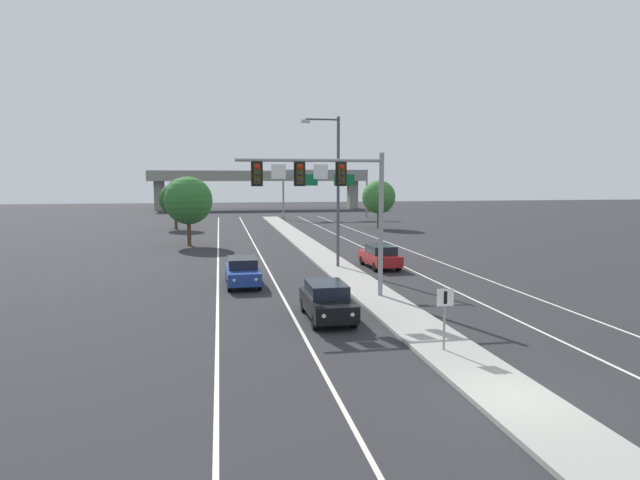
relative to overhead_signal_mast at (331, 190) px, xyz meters
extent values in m
plane|color=#28282B|center=(2.40, -13.31, -5.50)|extent=(260.00, 260.00, 0.00)
cube|color=#9E9B93|center=(2.40, 4.69, -5.42)|extent=(2.40, 110.00, 0.15)
cube|color=silver|center=(-2.30, 11.69, -5.49)|extent=(0.14, 100.00, 0.01)
cube|color=silver|center=(7.10, 11.69, -5.49)|extent=(0.14, 100.00, 0.01)
cube|color=silver|center=(-5.60, 11.69, -5.49)|extent=(0.14, 100.00, 0.01)
cube|color=silver|center=(10.40, 11.69, -5.49)|extent=(0.14, 100.00, 0.01)
cylinder|color=gray|center=(2.57, 0.01, -1.75)|extent=(0.24, 0.24, 7.20)
cylinder|color=gray|center=(-1.04, 0.01, 1.45)|extent=(7.22, 0.16, 0.16)
cube|color=black|center=(0.51, 0.05, 0.80)|extent=(0.56, 0.06, 1.20)
cube|color=#38330F|center=(0.51, 0.01, 0.80)|extent=(0.32, 0.32, 1.00)
sphere|color=red|center=(0.51, -0.16, 1.12)|extent=(0.22, 0.22, 0.22)
sphere|color=#282828|center=(0.51, -0.16, 0.80)|extent=(0.22, 0.22, 0.22)
sphere|color=#282828|center=(0.51, -0.16, 0.48)|extent=(0.22, 0.22, 0.22)
cube|color=black|center=(-1.55, 0.05, 0.80)|extent=(0.56, 0.06, 1.20)
cube|color=#38330F|center=(-1.55, 0.01, 0.80)|extent=(0.32, 0.32, 1.00)
sphere|color=red|center=(-1.55, -0.16, 1.12)|extent=(0.22, 0.22, 0.22)
sphere|color=#282828|center=(-1.55, -0.16, 0.80)|extent=(0.22, 0.22, 0.22)
sphere|color=#282828|center=(-1.55, -0.16, 0.48)|extent=(0.22, 0.22, 0.22)
cube|color=black|center=(-3.62, 0.05, 0.80)|extent=(0.56, 0.06, 1.20)
cube|color=#38330F|center=(-3.62, 0.01, 0.80)|extent=(0.32, 0.32, 1.00)
sphere|color=red|center=(-3.62, -0.16, 1.12)|extent=(0.22, 0.22, 0.22)
sphere|color=#282828|center=(-3.62, -0.16, 0.80)|extent=(0.22, 0.22, 0.22)
sphere|color=#282828|center=(-3.62, -0.16, 0.48)|extent=(0.22, 0.22, 0.22)
cube|color=white|center=(-0.52, -0.01, 0.90)|extent=(0.70, 0.04, 0.70)
cube|color=white|center=(-2.58, -0.01, 0.90)|extent=(0.70, 0.04, 0.70)
cylinder|color=gray|center=(2.16, -9.02, -4.25)|extent=(0.08, 0.08, 2.20)
cube|color=white|center=(2.16, -9.05, -3.50)|extent=(0.60, 0.03, 0.60)
cube|color=black|center=(2.16, -9.07, -3.50)|extent=(0.12, 0.01, 0.44)
cylinder|color=#4C4C51|center=(2.45, 9.59, -0.35)|extent=(0.20, 0.20, 10.00)
cylinder|color=#4C4C51|center=(1.35, 9.59, 4.45)|extent=(2.20, 0.12, 0.12)
cube|color=#B7B7B2|center=(0.25, 9.59, 4.30)|extent=(0.56, 0.28, 0.20)
cube|color=black|center=(-0.91, -3.70, -4.83)|extent=(1.81, 4.40, 0.70)
cube|color=black|center=(-0.91, -3.48, -4.20)|extent=(1.59, 2.38, 0.56)
sphere|color=#EAE5C6|center=(-0.33, -5.88, -4.78)|extent=(0.18, 0.18, 0.18)
sphere|color=#EAE5C6|center=(-1.49, -5.88, -4.78)|extent=(0.18, 0.18, 0.18)
cylinder|color=black|center=(-0.11, -5.20, -5.18)|extent=(0.22, 0.64, 0.64)
cylinder|color=black|center=(-1.71, -5.20, -5.18)|extent=(0.22, 0.64, 0.64)
cylinder|color=black|center=(-0.11, -2.20, -5.18)|extent=(0.22, 0.64, 0.64)
cylinder|color=black|center=(-1.71, -2.20, -5.18)|extent=(0.22, 0.64, 0.64)
cube|color=navy|center=(-4.19, 4.58, -4.83)|extent=(1.89, 4.44, 0.70)
cube|color=black|center=(-4.20, 4.80, -4.20)|extent=(1.63, 2.41, 0.56)
sphere|color=#EAE5C6|center=(-3.57, 2.41, -4.78)|extent=(0.18, 0.18, 0.18)
sphere|color=#EAE5C6|center=(-4.73, 2.39, -4.78)|extent=(0.18, 0.18, 0.18)
cylinder|color=black|center=(-3.36, 3.10, -5.18)|extent=(0.23, 0.64, 0.64)
cylinder|color=black|center=(-4.96, 3.06, -5.18)|extent=(0.23, 0.64, 0.64)
cylinder|color=black|center=(-3.42, 6.10, -5.18)|extent=(0.23, 0.64, 0.64)
cylinder|color=black|center=(-5.02, 6.06, -5.18)|extent=(0.23, 0.64, 0.64)
cube|color=maroon|center=(5.30, 9.23, -4.83)|extent=(1.93, 4.45, 0.70)
cube|color=black|center=(5.30, 9.01, -4.20)|extent=(1.65, 2.42, 0.56)
sphere|color=#EAE5C6|center=(4.66, 11.39, -4.78)|extent=(0.18, 0.18, 0.18)
sphere|color=#EAE5C6|center=(5.81, 11.42, -4.78)|extent=(0.18, 0.18, 0.18)
cylinder|color=black|center=(4.45, 10.70, -5.18)|extent=(0.24, 0.65, 0.64)
cylinder|color=black|center=(6.05, 10.75, -5.18)|extent=(0.24, 0.65, 0.64)
cylinder|color=black|center=(4.54, 7.70, -5.18)|extent=(0.24, 0.65, 0.64)
cylinder|color=black|center=(6.14, 7.75, -5.18)|extent=(0.24, 0.65, 0.64)
cylinder|color=gray|center=(4.10, 55.93, -1.75)|extent=(0.28, 0.28, 7.50)
cylinder|color=gray|center=(17.10, 55.93, -1.75)|extent=(0.28, 0.28, 7.50)
cube|color=gray|center=(10.60, 55.93, 1.60)|extent=(13.00, 0.36, 0.70)
cube|color=#0F6033|center=(7.74, 55.73, 0.40)|extent=(3.20, 0.08, 1.70)
cube|color=#0F6033|center=(13.46, 55.73, 0.40)|extent=(3.20, 0.08, 1.70)
cube|color=gray|center=(2.40, 83.43, 0.70)|extent=(42.40, 6.40, 1.10)
cube|color=gray|center=(2.40, 80.43, 1.70)|extent=(42.40, 0.36, 0.90)
cube|color=gray|center=(-16.80, 83.43, -2.67)|extent=(1.80, 2.40, 5.65)
cube|color=gray|center=(21.60, 83.43, -2.67)|extent=(1.80, 2.40, 5.65)
cylinder|color=#4C3823|center=(-10.60, 41.35, -4.45)|extent=(0.36, 0.36, 2.09)
sphere|color=#235623|center=(-10.60, 41.35, -1.87)|extent=(3.83, 3.83, 3.83)
cylinder|color=#4C3823|center=(-8.18, 24.56, -4.31)|extent=(0.36, 0.36, 2.37)
sphere|color=#2D6B2D|center=(-8.18, 24.56, -1.39)|extent=(4.34, 4.34, 4.34)
cylinder|color=#4C3823|center=(13.79, 38.24, -4.38)|extent=(0.36, 0.36, 2.23)
sphere|color=#387533|center=(13.79, 38.24, -1.63)|extent=(4.08, 4.08, 4.08)
cylinder|color=#4C3823|center=(-12.13, 71.28, -4.32)|extent=(0.36, 0.36, 2.35)
sphere|color=#1E4C28|center=(-12.13, 71.28, -1.43)|extent=(4.29, 4.29, 4.29)
camera|label=1|loc=(-5.41, -26.41, 0.55)|focal=30.72mm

